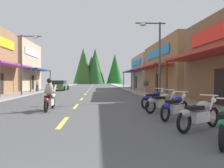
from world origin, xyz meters
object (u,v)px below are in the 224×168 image
at_px(streetlamp_right, 155,49).
at_px(rider_cruising_lead, 50,97).
at_px(streetlamp_left, 25,56).
at_px(motorcycle_parked_right_4, 154,99).
at_px(motorcycle_parked_right_3, 162,102).
at_px(parked_car_curbside, 60,85).
at_px(pedestrian_by_shop, 146,85).
at_px(pedestrian_browsing, 37,84).
at_px(motorcycle_parked_right_1, 199,114).
at_px(motorcycle_parked_right_2, 175,106).

distance_m(streetlamp_right, rider_cruising_lead, 8.84).
bearing_deg(streetlamp_left, motorcycle_parked_right_4, -45.66).
relative_size(motorcycle_parked_right_3, parked_car_curbside, 0.43).
bearing_deg(pedestrian_by_shop, streetlamp_left, 96.89).
bearing_deg(pedestrian_browsing, motorcycle_parked_right_4, -35.66).
bearing_deg(pedestrian_by_shop, motorcycle_parked_right_1, 165.03).
bearing_deg(motorcycle_parked_right_1, streetlamp_left, 87.54).
relative_size(motorcycle_parked_right_4, pedestrian_by_shop, 1.07).
height_order(rider_cruising_lead, parked_car_curbside, rider_cruising_lead).
relative_size(streetlamp_right, rider_cruising_lead, 2.63).
bearing_deg(motorcycle_parked_right_1, rider_cruising_lead, 103.15).
relative_size(motorcycle_parked_right_2, rider_cruising_lead, 0.74).
relative_size(streetlamp_left, streetlamp_right, 0.99).
bearing_deg(motorcycle_parked_right_2, motorcycle_parked_right_1, -132.90).
height_order(rider_cruising_lead, pedestrian_browsing, pedestrian_browsing).
bearing_deg(streetlamp_left, rider_cruising_lead, -68.21).
height_order(motorcycle_parked_right_1, motorcycle_parked_right_2, same).
distance_m(motorcycle_parked_right_3, pedestrian_by_shop, 14.87).
bearing_deg(motorcycle_parked_right_2, pedestrian_by_shop, 37.00).
relative_size(rider_cruising_lead, pedestrian_browsing, 1.22).
height_order(motorcycle_parked_right_2, motorcycle_parked_right_4, same).
xyz_separation_m(motorcycle_parked_right_1, rider_cruising_lead, (-5.32, 4.91, 0.17)).
bearing_deg(motorcycle_parked_right_3, motorcycle_parked_right_1, -121.05).
height_order(motorcycle_parked_right_1, rider_cruising_lead, rider_cruising_lead).
bearing_deg(parked_car_curbside, pedestrian_browsing, 165.38).
relative_size(motorcycle_parked_right_3, pedestrian_by_shop, 1.19).
bearing_deg(pedestrian_browsing, motorcycle_parked_right_3, -38.40).
xyz_separation_m(streetlamp_right, motorcycle_parked_right_1, (-1.13, -10.13, -3.24)).
relative_size(streetlamp_right, pedestrian_by_shop, 3.58).
bearing_deg(motorcycle_parked_right_2, motorcycle_parked_right_4, 43.83).
distance_m(streetlamp_right, pedestrian_by_shop, 9.00).
bearing_deg(motorcycle_parked_right_4, rider_cruising_lead, 147.28).
distance_m(motorcycle_parked_right_2, pedestrian_browsing, 22.19).
distance_m(motorcycle_parked_right_1, motorcycle_parked_right_2, 1.99).
bearing_deg(streetlamp_left, streetlamp_right, -26.52).
distance_m(streetlamp_right, parked_car_curbside, 19.85).
height_order(streetlamp_left, rider_cruising_lead, streetlamp_left).
bearing_deg(pedestrian_browsing, pedestrian_by_shop, 7.74).
bearing_deg(motorcycle_parked_right_1, parked_car_curbside, 72.74).
height_order(streetlamp_left, pedestrian_by_shop, streetlamp_left).
distance_m(rider_cruising_lead, pedestrian_by_shop, 15.64).
bearing_deg(rider_cruising_lead, motorcycle_parked_right_2, -117.70).
relative_size(motorcycle_parked_right_1, motorcycle_parked_right_2, 1.15).
bearing_deg(pedestrian_by_shop, motorcycle_parked_right_2, 163.96).
relative_size(motorcycle_parked_right_2, pedestrian_by_shop, 1.01).
relative_size(motorcycle_parked_right_1, motorcycle_parked_right_3, 0.98).
relative_size(motorcycle_parked_right_2, motorcycle_parked_right_3, 0.85).
bearing_deg(motorcycle_parked_right_4, streetlamp_left, 93.16).
relative_size(streetlamp_left, pedestrian_by_shop, 3.53).
bearing_deg(motorcycle_parked_right_3, rider_cruising_lead, 137.56).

